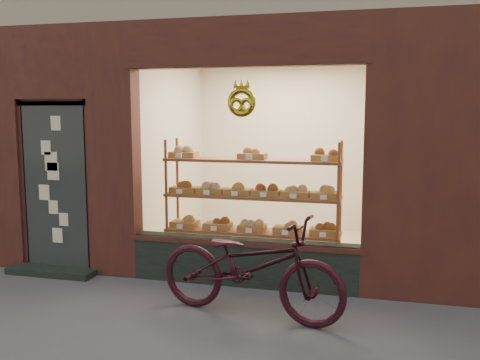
# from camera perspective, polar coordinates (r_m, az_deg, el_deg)

# --- Properties ---
(ground) EXTENTS (90.00, 90.00, 0.00)m
(ground) POSITION_cam_1_polar(r_m,az_deg,el_deg) (4.79, -11.78, -18.26)
(ground) COLOR #4A4A50
(display_shelf) EXTENTS (2.20, 0.45, 1.70)m
(display_shelf) POSITION_cam_1_polar(r_m,az_deg,el_deg) (6.68, 1.31, -3.03)
(display_shelf) COLOR brown
(display_shelf) RESTS_ON ground
(bicycle) EXTENTS (2.07, 1.03, 1.04)m
(bicycle) POSITION_cam_1_polar(r_m,az_deg,el_deg) (5.40, 1.09, -9.17)
(bicycle) COLOR black
(bicycle) RESTS_ON ground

